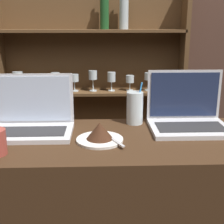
% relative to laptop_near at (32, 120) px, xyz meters
% --- Properties ---
extents(back_wall, '(7.00, 0.06, 2.70)m').
position_rel_laptop_near_xyz_m(back_wall, '(0.32, 1.10, 0.29)').
color(back_wall, '#4C3328').
rests_on(back_wall, ground_plane).
extents(back_shelf, '(1.32, 0.18, 1.73)m').
position_rel_laptop_near_xyz_m(back_shelf, '(0.23, 1.02, -0.15)').
color(back_shelf, brown).
rests_on(back_shelf, ground_plane).
extents(laptop_near, '(0.34, 0.22, 0.23)m').
position_rel_laptop_near_xyz_m(laptop_near, '(0.00, 0.00, 0.00)').
color(laptop_near, silver).
rests_on(laptop_near, bar_counter).
extents(laptop_far, '(0.33, 0.24, 0.24)m').
position_rel_laptop_near_xyz_m(laptop_far, '(0.66, 0.03, -0.00)').
color(laptop_far, silver).
rests_on(laptop_far, bar_counter).
extents(cake_plate, '(0.18, 0.18, 0.07)m').
position_rel_laptop_near_xyz_m(cake_plate, '(0.28, -0.12, -0.02)').
color(cake_plate, silver).
rests_on(cake_plate, bar_counter).
extents(water_glass, '(0.07, 0.07, 0.19)m').
position_rel_laptop_near_xyz_m(water_glass, '(0.44, 0.10, 0.02)').
color(water_glass, silver).
rests_on(water_glass, bar_counter).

